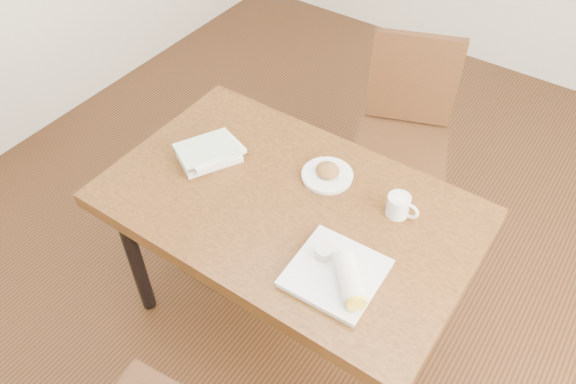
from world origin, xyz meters
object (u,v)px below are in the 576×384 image
Objects in this scene: plate_scone at (327,174)px; plate_burrito at (340,275)px; coffee_mug at (399,206)px; chair_far at (405,125)px; book_stack at (210,153)px; table at (288,217)px.

plate_scone is 0.66× the size of plate_burrito.
plate_burrito reaches higher than plate_scone.
plate_scone is 0.30m from coffee_mug.
chair_far is 3.28× the size of plate_burrito.
table is at bearing -2.99° from book_stack.
coffee_mug reaches higher than plate_scone.
chair_far is at bearing 112.01° from coffee_mug.
coffee_mug reaches higher than table.
coffee_mug is at bearing -67.99° from chair_far.
table is 4.87× the size of book_stack.
plate_burrito is (0.27, -0.37, 0.01)m from plate_scone.
book_stack is at bearing -168.27° from coffee_mug.
chair_far is 4.99× the size of plate_scone.
plate_scone is at bearing 176.93° from coffee_mug.
plate_burrito is at bearing -53.52° from plate_scone.
plate_scone is (0.05, 0.19, 0.10)m from table.
table is 0.39m from plate_burrito.
chair_far reaches higher than book_stack.
chair_far is 0.99m from book_stack.
plate_scone reaches higher than table.
plate_burrito is (0.32, -0.19, 0.11)m from table.
plate_scone is 0.46m from book_stack.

